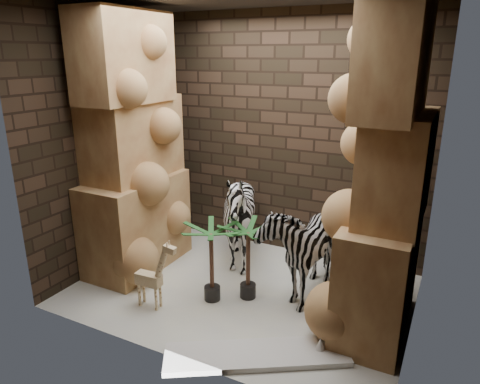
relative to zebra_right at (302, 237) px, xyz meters
The scene contains 13 objects.
floor 0.91m from the zebra_right, 151.51° to the right, with size 3.50×3.50×0.00m, color #EBEBCC.
wall_back 1.40m from the zebra_right, 121.36° to the left, with size 3.50×3.50×0.00m, color #332319.
wall_front 1.87m from the zebra_right, 110.15° to the right, with size 3.50×3.50×0.00m, color #332319.
wall_left 2.50m from the zebra_right, behind, with size 3.00×3.00×0.00m, color #332319.
wall_right 1.49m from the zebra_right, 14.78° to the right, with size 3.00×3.00×0.00m, color #332319.
rock_pillar_left 2.18m from the zebra_right, behind, with size 0.68×1.30×3.00m, color tan, non-canonical shape.
rock_pillar_right 1.25m from the zebra_right, 20.14° to the right, with size 0.58×1.25×3.00m, color tan, non-canonical shape.
zebra_right is the anchor object (origin of this frame).
zebra_left 0.87m from the zebra_right, 167.13° to the left, with size 1.02×1.26×1.14m, color white.
giraffe_toy 1.63m from the zebra_right, 141.35° to the right, with size 0.41×0.14×0.79m, color beige, non-canonical shape.
palm_front 0.63m from the zebra_right, 138.52° to the right, with size 0.36×0.36×0.84m, color #0E4114, non-canonical shape.
palm_back 0.99m from the zebra_right, 141.26° to the right, with size 0.36×0.36×0.85m, color #0E4114, non-canonical shape.
surfboard 1.38m from the zebra_right, 87.64° to the right, with size 1.57×0.39×0.05m, color silver.
Camera 1 is at (1.91, -3.77, 2.48)m, focal length 32.50 mm.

